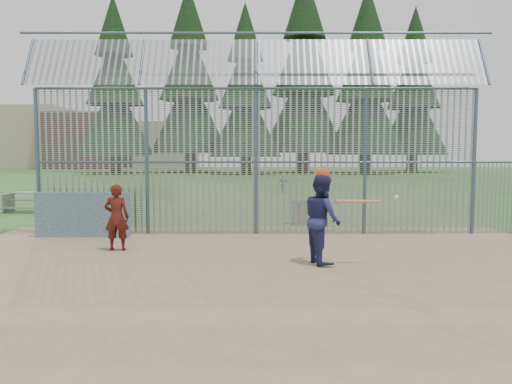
{
  "coord_description": "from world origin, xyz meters",
  "views": [
    {
      "loc": [
        -0.01,
        -10.21,
        2.33
      ],
      "look_at": [
        0.0,
        2.0,
        1.3
      ],
      "focal_mm": 35.0,
      "sensor_mm": 36.0,
      "label": 1
    }
  ],
  "objects_px": {
    "dugout_wall": "(82,215)",
    "bleacher": "(46,201)",
    "trash_can": "(300,212)",
    "batter": "(322,219)",
    "onlooker": "(117,217)"
  },
  "relations": [
    {
      "from": "batter",
      "to": "trash_can",
      "type": "height_order",
      "value": "batter"
    },
    {
      "from": "onlooker",
      "to": "bleacher",
      "type": "distance_m",
      "value": 8.69
    },
    {
      "from": "trash_can",
      "to": "dugout_wall",
      "type": "bearing_deg",
      "value": -157.07
    },
    {
      "from": "batter",
      "to": "bleacher",
      "type": "relative_size",
      "value": 0.61
    },
    {
      "from": "trash_can",
      "to": "bleacher",
      "type": "relative_size",
      "value": 0.27
    },
    {
      "from": "dugout_wall",
      "to": "bleacher",
      "type": "distance_m",
      "value": 6.48
    },
    {
      "from": "dugout_wall",
      "to": "onlooker",
      "type": "distance_m",
      "value": 2.23
    },
    {
      "from": "onlooker",
      "to": "trash_can",
      "type": "xyz_separation_m",
      "value": [
        4.59,
        4.27,
        -0.41
      ]
    },
    {
      "from": "dugout_wall",
      "to": "batter",
      "type": "height_order",
      "value": "batter"
    },
    {
      "from": "trash_can",
      "to": "bleacher",
      "type": "height_order",
      "value": "trash_can"
    },
    {
      "from": "bleacher",
      "to": "dugout_wall",
      "type": "bearing_deg",
      "value": -59.16
    },
    {
      "from": "batter",
      "to": "bleacher",
      "type": "bearing_deg",
      "value": 32.77
    },
    {
      "from": "batter",
      "to": "bleacher",
      "type": "height_order",
      "value": "batter"
    },
    {
      "from": "dugout_wall",
      "to": "trash_can",
      "type": "distance_m",
      "value": 6.5
    },
    {
      "from": "batter",
      "to": "trash_can",
      "type": "relative_size",
      "value": 2.23
    }
  ]
}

